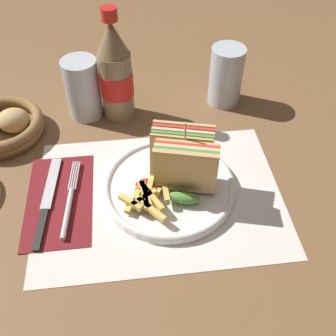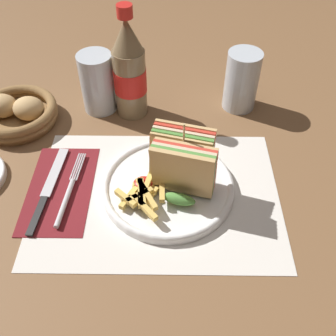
% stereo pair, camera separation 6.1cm
% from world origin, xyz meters
% --- Properties ---
extents(ground_plane, '(4.00, 4.00, 0.00)m').
position_xyz_m(ground_plane, '(0.00, 0.00, 0.00)').
color(ground_plane, brown).
extents(placemat, '(0.43, 0.31, 0.00)m').
position_xyz_m(placemat, '(-0.01, -0.01, 0.00)').
color(placemat, silver).
rests_on(placemat, ground_plane).
extents(plate_main, '(0.23, 0.23, 0.02)m').
position_xyz_m(plate_main, '(0.01, -0.00, 0.01)').
color(plate_main, white).
rests_on(plate_main, ground_plane).
extents(club_sandwich, '(0.12, 0.11, 0.14)m').
position_xyz_m(club_sandwich, '(0.03, -0.00, 0.07)').
color(club_sandwich, tan).
rests_on(club_sandwich, plate_main).
extents(fries_pile, '(0.09, 0.11, 0.02)m').
position_xyz_m(fries_pile, '(-0.03, -0.03, 0.03)').
color(fries_pile, '#E0B756').
rests_on(fries_pile, plate_main).
extents(ketchup_blob, '(0.04, 0.03, 0.01)m').
position_xyz_m(ketchup_blob, '(-0.03, -0.01, 0.03)').
color(ketchup_blob, maroon).
rests_on(ketchup_blob, plate_main).
extents(napkin, '(0.11, 0.21, 0.00)m').
position_xyz_m(napkin, '(-0.18, -0.00, 0.00)').
color(napkin, maroon).
rests_on(napkin, ground_plane).
extents(fork, '(0.03, 0.17, 0.01)m').
position_xyz_m(fork, '(-0.17, -0.02, 0.01)').
color(fork, silver).
rests_on(fork, napkin).
extents(knife, '(0.03, 0.20, 0.00)m').
position_xyz_m(knife, '(-0.20, -0.01, 0.01)').
color(knife, black).
rests_on(knife, napkin).
extents(coke_bottle_near, '(0.07, 0.07, 0.24)m').
position_xyz_m(coke_bottle_near, '(-0.07, 0.23, 0.10)').
color(coke_bottle_near, '#7A6647').
rests_on(coke_bottle_near, ground_plane).
extents(glass_near, '(0.07, 0.07, 0.13)m').
position_xyz_m(glass_near, '(0.16, 0.25, 0.06)').
color(glass_near, silver).
rests_on(glass_near, ground_plane).
extents(glass_far, '(0.07, 0.07, 0.13)m').
position_xyz_m(glass_far, '(-0.14, 0.24, 0.06)').
color(glass_far, silver).
rests_on(glass_far, ground_plane).
extents(bread_basket, '(0.17, 0.17, 0.06)m').
position_xyz_m(bread_basket, '(-0.31, 0.19, 0.02)').
color(bread_basket, olive).
rests_on(bread_basket, ground_plane).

